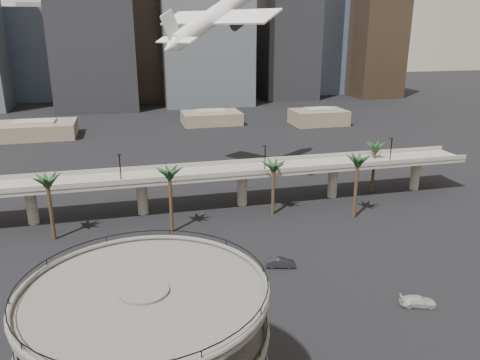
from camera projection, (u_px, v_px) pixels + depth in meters
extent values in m
torus|color=black|center=(149.00, 358.00, 43.10)|extent=(21.80, 21.80, 0.10)
cylinder|color=#494744|center=(147.00, 333.00, 42.26)|extent=(22.00, 22.00, 0.45)
torus|color=#494744|center=(147.00, 329.00, 42.12)|extent=(22.20, 22.20, 0.50)
torus|color=black|center=(146.00, 321.00, 41.87)|extent=(21.80, 21.80, 0.10)
cylinder|color=#494744|center=(144.00, 294.00, 41.03)|extent=(22.00, 22.00, 0.45)
torus|color=#494744|center=(144.00, 290.00, 40.88)|extent=(22.20, 22.20, 0.50)
torus|color=black|center=(143.00, 282.00, 40.64)|extent=(21.80, 21.80, 0.10)
cube|color=slate|center=(193.00, 175.00, 100.87)|extent=(130.00, 9.00, 0.90)
cube|color=slate|center=(196.00, 177.00, 96.44)|extent=(130.00, 0.30, 1.00)
cube|color=slate|center=(190.00, 165.00, 104.74)|extent=(130.00, 0.30, 1.00)
cylinder|color=slate|center=(32.00, 206.00, 94.51)|extent=(2.20, 2.20, 8.00)
cylinder|color=slate|center=(142.00, 197.00, 99.62)|extent=(2.20, 2.20, 8.00)
cylinder|color=slate|center=(242.00, 189.00, 104.72)|extent=(2.20, 2.20, 8.00)
cylinder|color=slate|center=(333.00, 181.00, 109.82)|extent=(2.20, 2.20, 8.00)
cylinder|color=slate|center=(415.00, 175.00, 114.92)|extent=(2.20, 2.20, 8.00)
cylinder|color=black|center=(120.00, 169.00, 92.62)|extent=(0.24, 0.24, 6.00)
cylinder|color=black|center=(265.00, 159.00, 99.58)|extent=(0.24, 0.24, 6.00)
cylinder|color=black|center=(391.00, 151.00, 106.54)|extent=(0.24, 0.24, 6.00)
cylinder|color=#43301D|center=(171.00, 203.00, 89.93)|extent=(0.70, 0.70, 12.15)
ellipsoid|color=#18351B|center=(169.00, 171.00, 87.93)|extent=(4.40, 4.40, 2.00)
cylinder|color=#43301D|center=(273.00, 190.00, 98.93)|extent=(0.70, 0.70, 10.80)
ellipsoid|color=#18351B|center=(274.00, 164.00, 97.14)|extent=(4.40, 4.40, 2.00)
cylinder|color=#43301D|center=(356.00, 189.00, 96.83)|extent=(0.70, 0.70, 12.60)
ellipsoid|color=#18351B|center=(358.00, 158.00, 94.76)|extent=(4.40, 4.40, 2.00)
cylinder|color=#43301D|center=(373.00, 170.00, 112.73)|extent=(0.70, 0.70, 11.25)
ellipsoid|color=#18351B|center=(376.00, 145.00, 110.87)|extent=(4.40, 4.40, 2.00)
cylinder|color=#43301D|center=(51.00, 210.00, 86.74)|extent=(0.70, 0.70, 11.70)
ellipsoid|color=#18351B|center=(47.00, 178.00, 84.81)|extent=(4.40, 4.40, 2.00)
cube|color=brown|center=(36.00, 130.00, 170.47)|extent=(28.00, 18.00, 5.50)
cube|color=slate|center=(35.00, 122.00, 169.49)|extent=(14.00, 9.00, 0.80)
cube|color=brown|center=(211.00, 118.00, 195.31)|extent=(24.00, 16.00, 5.00)
cube|color=slate|center=(211.00, 111.00, 194.41)|extent=(12.00, 8.00, 0.80)
cube|color=brown|center=(318.00, 117.00, 194.06)|extent=(22.00, 15.00, 6.00)
cube|color=slate|center=(319.00, 109.00, 193.01)|extent=(11.00, 7.50, 0.80)
cube|color=#3C485E|center=(42.00, 55.00, 258.35)|extent=(30.00, 30.00, 48.68)
cube|color=slate|center=(35.00, 5.00, 250.47)|extent=(16.50, 16.50, 2.40)
cube|color=black|center=(152.00, 14.00, 247.25)|extent=(28.00, 26.00, 91.27)
cube|color=#7F7157|center=(237.00, 58.00, 280.19)|extent=(24.00, 24.00, 42.59)
cube|color=slate|center=(237.00, 18.00, 273.25)|extent=(13.20, 13.20, 2.40)
cube|color=black|center=(289.00, 9.00, 254.17)|extent=(30.00, 28.00, 96.34)
cube|color=#3C485E|center=(319.00, 33.00, 282.80)|extent=(34.00, 30.00, 70.99)
cube|color=black|center=(376.00, 44.00, 267.41)|extent=(26.00, 26.00, 58.82)
cube|color=#7F7157|center=(171.00, 60.00, 290.68)|extent=(22.00, 22.00, 38.54)
cube|color=slate|center=(170.00, 26.00, 284.37)|extent=(12.10, 12.10, 2.40)
cylinder|color=silver|center=(219.00, 12.00, 105.89)|extent=(25.64, 19.65, 16.24)
cone|color=silver|center=(170.00, 47.00, 97.29)|extent=(5.92, 5.58, 4.68)
cube|color=silver|center=(217.00, 17.00, 105.71)|extent=(23.70, 29.88, 3.30)
cube|color=silver|center=(176.00, 40.00, 98.15)|extent=(8.14, 10.12, 1.34)
cube|color=silver|center=(171.00, 26.00, 96.40)|extent=(4.79, 3.53, 6.77)
cylinder|color=#222227|center=(202.00, 23.00, 110.51)|extent=(5.29, 4.61, 3.85)
cylinder|color=#222227|center=(240.00, 22.00, 103.23)|extent=(5.29, 4.61, 3.85)
imported|color=#C1411B|center=(218.00, 285.00, 71.16)|extent=(5.22, 2.95, 1.68)
imported|color=black|center=(280.00, 263.00, 78.01)|extent=(5.20, 2.90, 1.62)
imported|color=#B3B4B0|center=(418.00, 301.00, 67.07)|extent=(5.49, 3.48, 1.48)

